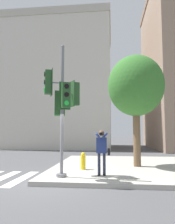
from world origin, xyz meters
TOP-DOWN VIEW (x-y plane):
  - ground_plane at (0.00, 0.00)m, footprint 160.00×160.00m
  - sidewalk_corner at (3.50, 3.50)m, footprint 8.00×8.00m
  - traffic_signal_pole at (0.45, 0.37)m, footprint 1.31×1.33m
  - person_photographer at (1.94, 0.82)m, footprint 0.58×0.54m
  - street_tree at (3.54, 3.16)m, footprint 2.76×2.76m
  - fire_hydrant at (1.04, 2.03)m, footprint 0.22×0.28m
  - building_left at (-4.78, 18.08)m, footprint 14.18×9.56m

SIDE VIEW (x-z plane):
  - ground_plane at x=0.00m, z-range 0.00..0.00m
  - sidewalk_corner at x=3.50m, z-range 0.00..0.17m
  - fire_hydrant at x=1.04m, z-range 0.16..0.90m
  - person_photographer at x=1.94m, z-range 0.34..2.06m
  - traffic_signal_pole at x=0.45m, z-range 0.52..5.57m
  - street_tree at x=3.54m, z-range 1.34..6.81m
  - building_left at x=-4.78m, z-range 0.01..14.85m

